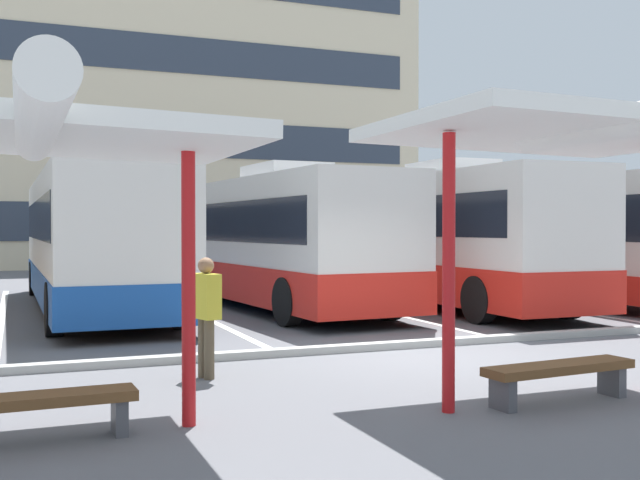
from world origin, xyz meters
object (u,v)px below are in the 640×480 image
(bench_1, at_px, (560,373))
(waiting_passenger_0, at_px, (206,309))
(coach_bus_2, at_px, (263,243))
(waiting_shelter_0, at_px, (36,138))
(waiting_shelter_1, at_px, (572,136))
(coach_bus_4, at_px, (535,238))
(coach_bus_1, at_px, (93,242))
(coach_bus_3, at_px, (422,240))
(bench_0, at_px, (37,406))

(bench_1, xyz_separation_m, waiting_passenger_0, (-3.42, 2.87, 0.58))
(coach_bus_2, relative_size, bench_1, 6.11)
(waiting_shelter_0, xyz_separation_m, waiting_shelter_1, (5.58, -0.48, 0.22))
(coach_bus_4, relative_size, bench_1, 6.32)
(waiting_shelter_0, bearing_deg, bench_1, -2.95)
(coach_bus_4, bearing_deg, bench_1, -126.42)
(coach_bus_4, relative_size, waiting_shelter_0, 2.63)
(coach_bus_1, relative_size, coach_bus_3, 1.02)
(coach_bus_2, bearing_deg, waiting_passenger_0, -111.95)
(coach_bus_3, height_order, waiting_shelter_0, coach_bus_3)
(coach_bus_3, relative_size, waiting_passenger_0, 7.64)
(coach_bus_4, relative_size, waiting_passenger_0, 7.77)
(waiting_shelter_0, xyz_separation_m, bench_0, (0.00, 0.19, -2.46))
(coach_bus_3, height_order, bench_0, coach_bus_3)
(coach_bus_1, relative_size, coach_bus_4, 1.01)
(coach_bus_2, relative_size, waiting_shelter_1, 2.50)
(coach_bus_3, xyz_separation_m, waiting_shelter_1, (-4.34, -11.08, 1.34))
(coach_bus_3, distance_m, bench_0, 14.44)
(bench_1, height_order, waiting_passenger_0, waiting_passenger_0)
(waiting_shelter_1, xyz_separation_m, waiting_passenger_0, (-3.42, 3.07, -2.10))
(waiting_shelter_1, bearing_deg, coach_bus_1, 107.68)
(coach_bus_1, relative_size, waiting_shelter_0, 2.65)
(coach_bus_1, xyz_separation_m, coach_bus_4, (12.36, -1.07, 0.06))
(bench_0, xyz_separation_m, waiting_shelter_1, (5.58, -0.67, 2.68))
(coach_bus_2, bearing_deg, coach_bus_4, -3.83)
(coach_bus_1, distance_m, waiting_shelter_0, 12.26)
(coach_bus_1, xyz_separation_m, coach_bus_2, (4.21, -0.53, -0.03))
(waiting_shelter_0, relative_size, waiting_passenger_0, 2.95)
(bench_0, bearing_deg, waiting_passenger_0, 47.97)
(bench_1, bearing_deg, coach_bus_3, 68.27)
(coach_bus_2, relative_size, coach_bus_3, 0.98)
(coach_bus_1, height_order, waiting_shelter_0, coach_bus_1)
(coach_bus_3, relative_size, coach_bus_4, 0.98)
(waiting_shelter_0, bearing_deg, coach_bus_3, 46.89)
(waiting_shelter_1, bearing_deg, bench_0, 173.12)
(coach_bus_2, height_order, waiting_shelter_1, coach_bus_2)
(coach_bus_1, xyz_separation_m, bench_1, (4.01, -12.39, -1.30))
(coach_bus_3, xyz_separation_m, bench_1, (-4.34, -10.88, -1.33))
(bench_0, bearing_deg, coach_bus_3, 46.38)
(waiting_shelter_1, bearing_deg, waiting_shelter_0, 175.04)
(waiting_shelter_0, distance_m, waiting_shelter_1, 5.61)
(waiting_shelter_0, bearing_deg, coach_bus_4, 38.37)
(coach_bus_1, distance_m, bench_0, 12.09)
(coach_bus_2, xyz_separation_m, bench_0, (-5.78, -11.38, -1.27))
(coach_bus_3, bearing_deg, waiting_passenger_0, -134.09)
(coach_bus_1, bearing_deg, coach_bus_2, -7.15)
(coach_bus_4, xyz_separation_m, bench_1, (-8.35, -11.32, -1.36))
(bench_0, relative_size, waiting_shelter_1, 0.38)
(bench_0, xyz_separation_m, waiting_passenger_0, (2.16, 2.40, 0.58))
(coach_bus_2, distance_m, bench_0, 12.83)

